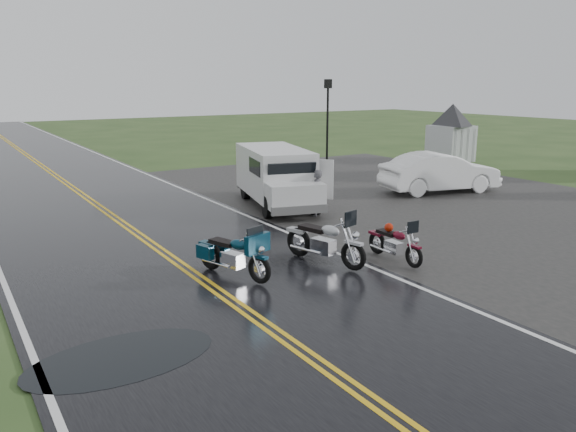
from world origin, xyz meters
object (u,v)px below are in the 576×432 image
(motorcycle_silver, at_px, (354,244))
(van_white, at_px, (268,187))
(motorcycle_teal, at_px, (259,258))
(sedan_white, at_px, (440,173))
(motorcycle_red, at_px, (414,248))
(visitor_center, at_px, (452,118))
(lamp_post_far_right, at_px, (327,125))
(person_at_van, at_px, (317,194))

(motorcycle_silver, xyz_separation_m, van_white, (1.01, 5.70, 0.36))
(motorcycle_teal, xyz_separation_m, sedan_white, (11.48, 5.49, 0.15))
(motorcycle_red, xyz_separation_m, motorcycle_silver, (-1.34, 0.62, 0.14))
(visitor_center, bearing_deg, van_white, -157.70)
(motorcycle_teal, bearing_deg, sedan_white, 7.99)
(visitor_center, bearing_deg, lamp_post_far_right, 174.53)
(motorcycle_red, relative_size, van_white, 0.35)
(motorcycle_red, distance_m, lamp_post_far_right, 15.50)
(motorcycle_red, height_order, lamp_post_far_right, lamp_post_far_right)
(motorcycle_silver, height_order, sedan_white, sedan_white)
(visitor_center, distance_m, lamp_post_far_right, 8.11)
(motorcycle_red, bearing_deg, motorcycle_teal, 166.11)
(motorcycle_red, xyz_separation_m, person_at_van, (1.20, 5.74, 0.21))
(sedan_white, relative_size, lamp_post_far_right, 1.05)
(visitor_center, height_order, van_white, visitor_center)
(motorcycle_red, distance_m, van_white, 6.34)
(visitor_center, bearing_deg, person_at_van, -153.66)
(motorcycle_silver, relative_size, person_at_van, 1.54)
(motorcycle_teal, bearing_deg, person_at_van, 26.66)
(visitor_center, height_order, sedan_white, visitor_center)
(motorcycle_silver, distance_m, sedan_white, 10.92)
(van_white, bearing_deg, sedan_white, 16.75)
(motorcycle_teal, height_order, motorcycle_silver, motorcycle_silver)
(person_at_van, xyz_separation_m, lamp_post_far_right, (6.13, 7.81, 1.51))
(van_white, bearing_deg, motorcycle_silver, -84.73)
(motorcycle_teal, bearing_deg, motorcycle_silver, -27.72)
(van_white, xyz_separation_m, person_at_van, (1.54, -0.58, -0.29))
(motorcycle_teal, height_order, van_white, van_white)
(visitor_center, distance_m, van_white, 17.07)
(visitor_center, xyz_separation_m, van_white, (-15.74, -6.46, -1.34))
(sedan_white, distance_m, lamp_post_far_right, 7.20)
(van_white, relative_size, lamp_post_far_right, 1.18)
(van_white, xyz_separation_m, sedan_white, (8.18, 0.21, -0.27))
(motorcycle_teal, height_order, lamp_post_far_right, lamp_post_far_right)
(sedan_white, xyz_separation_m, lamp_post_far_right, (-0.51, 7.02, 1.49))
(motorcycle_silver, xyz_separation_m, person_at_van, (2.55, 5.12, 0.07))
(person_at_van, relative_size, sedan_white, 0.32)
(lamp_post_far_right, bearing_deg, motorcycle_red, -118.43)
(visitor_center, bearing_deg, motorcycle_red, -140.35)
(motorcycle_teal, relative_size, lamp_post_far_right, 0.47)
(van_white, relative_size, person_at_van, 3.49)
(sedan_white, bearing_deg, motorcycle_teal, 129.67)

